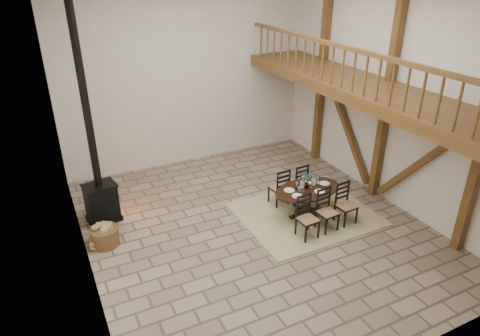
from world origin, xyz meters
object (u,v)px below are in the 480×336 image
dining_table (309,202)px  wood_stove (98,176)px  log_stack (98,242)px  log_basket (105,236)px

dining_table → wood_stove: wood_stove is taller
log_stack → wood_stove: bearing=72.8°
log_basket → log_stack: (-0.14, 0.01, -0.11)m
dining_table → wood_stove: (-4.26, 1.94, 0.73)m
wood_stove → log_basket: wood_stove is taller
log_basket → log_stack: bearing=176.1°
dining_table → log_stack: bearing=163.7°
log_basket → wood_stove: bearing=81.0°
dining_table → wood_stove: bearing=151.5°
dining_table → log_stack: 4.67m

